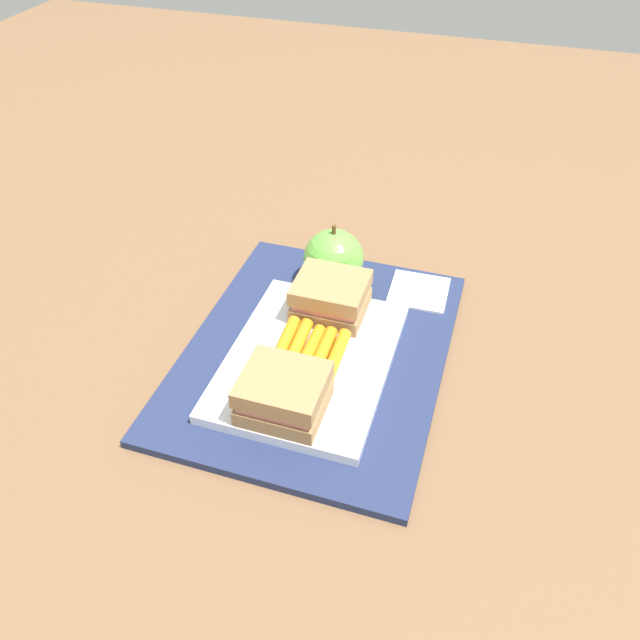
{
  "coord_description": "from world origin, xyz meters",
  "views": [
    {
      "loc": [
        -0.48,
        -0.16,
        0.49
      ],
      "look_at": [
        0.01,
        0.0,
        0.04
      ],
      "focal_mm": 35.17,
      "sensor_mm": 36.0,
      "label": 1
    }
  ],
  "objects_px": {
    "sandwich_half_left": "(284,393)",
    "carrot_sticks_bundle": "(309,351)",
    "food_tray": "(309,360)",
    "apple": "(333,259)",
    "paper_napkin": "(419,291)",
    "sandwich_half_right": "(331,297)"
  },
  "relations": [
    {
      "from": "sandwich_half_left",
      "to": "carrot_sticks_bundle",
      "type": "height_order",
      "value": "sandwich_half_left"
    },
    {
      "from": "sandwich_half_left",
      "to": "carrot_sticks_bundle",
      "type": "bearing_deg",
      "value": 0.08
    },
    {
      "from": "food_tray",
      "to": "carrot_sticks_bundle",
      "type": "height_order",
      "value": "carrot_sticks_bundle"
    },
    {
      "from": "food_tray",
      "to": "sandwich_half_left",
      "type": "bearing_deg",
      "value": 180.0
    },
    {
      "from": "food_tray",
      "to": "apple",
      "type": "height_order",
      "value": "apple"
    },
    {
      "from": "sandwich_half_left",
      "to": "carrot_sticks_bundle",
      "type": "xyz_separation_m",
      "value": [
        0.08,
        0.0,
        -0.02
      ]
    },
    {
      "from": "food_tray",
      "to": "paper_napkin",
      "type": "relative_size",
      "value": 3.29
    },
    {
      "from": "sandwich_half_left",
      "to": "sandwich_half_right",
      "type": "height_order",
      "value": "same"
    },
    {
      "from": "sandwich_half_left",
      "to": "sandwich_half_right",
      "type": "xyz_separation_m",
      "value": [
        0.16,
        0.0,
        0.0
      ]
    },
    {
      "from": "food_tray",
      "to": "sandwich_half_right",
      "type": "relative_size",
      "value": 2.88
    },
    {
      "from": "carrot_sticks_bundle",
      "to": "apple",
      "type": "distance_m",
      "value": 0.15
    },
    {
      "from": "food_tray",
      "to": "carrot_sticks_bundle",
      "type": "bearing_deg",
      "value": 17.4
    },
    {
      "from": "sandwich_half_right",
      "to": "carrot_sticks_bundle",
      "type": "bearing_deg",
      "value": 179.92
    },
    {
      "from": "sandwich_half_right",
      "to": "sandwich_half_left",
      "type": "bearing_deg",
      "value": 180.0
    },
    {
      "from": "apple",
      "to": "paper_napkin",
      "type": "height_order",
      "value": "apple"
    },
    {
      "from": "carrot_sticks_bundle",
      "to": "sandwich_half_left",
      "type": "bearing_deg",
      "value": -179.92
    },
    {
      "from": "food_tray",
      "to": "paper_napkin",
      "type": "height_order",
      "value": "food_tray"
    },
    {
      "from": "food_tray",
      "to": "carrot_sticks_bundle",
      "type": "relative_size",
      "value": 2.94
    },
    {
      "from": "sandwich_half_right",
      "to": "apple",
      "type": "xyz_separation_m",
      "value": [
        0.07,
        0.02,
        0.0
      ]
    },
    {
      "from": "sandwich_half_left",
      "to": "apple",
      "type": "bearing_deg",
      "value": 4.36
    },
    {
      "from": "sandwich_half_right",
      "to": "paper_napkin",
      "type": "bearing_deg",
      "value": -47.37
    },
    {
      "from": "sandwich_half_left",
      "to": "carrot_sticks_bundle",
      "type": "distance_m",
      "value": 0.08
    }
  ]
}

